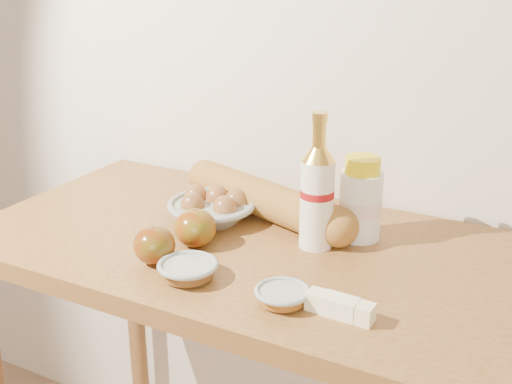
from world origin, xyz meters
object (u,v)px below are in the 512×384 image
cream_bottle (361,201)px  baguette (265,199)px  bourbon_bottle (317,194)px  egg_bowl (212,208)px  table (263,298)px

cream_bottle → baguette: (-0.22, 0.01, -0.04)m
bourbon_bottle → baguette: 0.19m
cream_bottle → egg_bowl: bearing=-179.4°
bourbon_bottle → cream_bottle: bearing=47.5°
baguette → cream_bottle: bearing=16.9°
table → bourbon_bottle: (0.10, 0.04, 0.23)m
bourbon_bottle → egg_bowl: size_ratio=1.19×
table → baguette: size_ratio=2.45×
cream_bottle → egg_bowl: (-0.31, -0.06, -0.05)m
cream_bottle → egg_bowl: size_ratio=0.75×
baguette → table: bearing=-46.2°
bourbon_bottle → table: bearing=-162.0°
baguette → bourbon_bottle: bearing=-10.3°
table → baguette: bearing=115.6°
egg_bowl → baguette: bearing=36.3°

